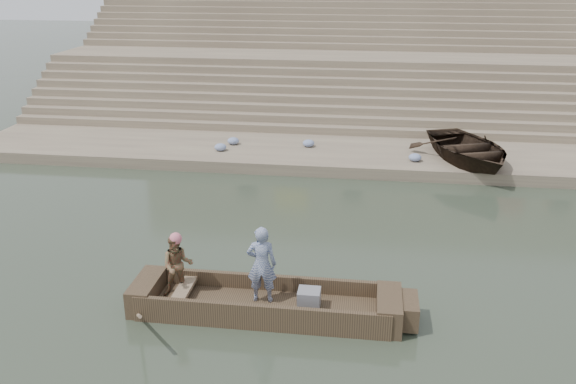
% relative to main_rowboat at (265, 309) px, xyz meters
% --- Properties ---
extents(ground, '(120.00, 120.00, 0.00)m').
position_rel_main_rowboat_xyz_m(ground, '(3.02, 2.66, -0.11)').
color(ground, '#2B3729').
rests_on(ground, ground).
extents(lower_landing, '(32.00, 4.00, 0.40)m').
position_rel_main_rowboat_xyz_m(lower_landing, '(3.02, 10.66, 0.09)').
color(lower_landing, gray).
rests_on(lower_landing, ground).
extents(mid_landing, '(32.00, 3.00, 2.80)m').
position_rel_main_rowboat_xyz_m(mid_landing, '(3.02, 18.16, 1.29)').
color(mid_landing, gray).
rests_on(mid_landing, ground).
extents(upper_landing, '(32.00, 3.00, 5.20)m').
position_rel_main_rowboat_xyz_m(upper_landing, '(3.02, 25.16, 2.49)').
color(upper_landing, gray).
rests_on(upper_landing, ground).
extents(ghat_steps, '(32.00, 11.00, 5.20)m').
position_rel_main_rowboat_xyz_m(ghat_steps, '(3.02, 19.85, 1.69)').
color(ghat_steps, gray).
rests_on(ghat_steps, ground).
extents(main_rowboat, '(5.00, 1.30, 0.22)m').
position_rel_main_rowboat_xyz_m(main_rowboat, '(0.00, 0.00, 0.00)').
color(main_rowboat, brown).
rests_on(main_rowboat, ground).
extents(rowboat_trim, '(6.04, 2.63, 2.03)m').
position_rel_main_rowboat_xyz_m(rowboat_trim, '(0.21, -0.01, 0.20)').
color(rowboat_trim, brown).
rests_on(rowboat_trim, ground).
extents(standing_man, '(0.64, 0.45, 1.68)m').
position_rel_main_rowboat_xyz_m(standing_man, '(-0.08, 0.15, 0.95)').
color(standing_man, navy).
rests_on(standing_man, main_rowboat).
extents(rowing_man, '(0.78, 0.68, 1.36)m').
position_rel_main_rowboat_xyz_m(rowing_man, '(-1.89, 0.16, 0.79)').
color(rowing_man, '#267340').
rests_on(rowing_man, main_rowboat).
extents(television, '(0.46, 0.42, 0.40)m').
position_rel_main_rowboat_xyz_m(television, '(0.91, 0.00, 0.31)').
color(television, slate).
rests_on(television, main_rowboat).
extents(beached_rowboat, '(4.45, 5.22, 0.92)m').
position_rel_main_rowboat_xyz_m(beached_rowboat, '(5.39, 9.98, 0.75)').
color(beached_rowboat, '#2D2116').
rests_on(beached_rowboat, lower_landing).
extents(cloth_bundles, '(9.45, 1.68, 0.26)m').
position_rel_main_rowboat_xyz_m(cloth_bundles, '(0.48, 10.45, 0.42)').
color(cloth_bundles, '#3F5999').
rests_on(cloth_bundles, lower_landing).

